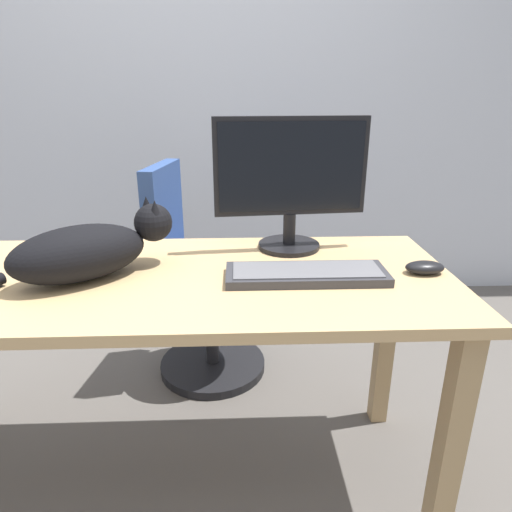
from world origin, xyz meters
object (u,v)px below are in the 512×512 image
Objects in this scene: office_chair at (199,287)px; cat at (87,250)px; computer_mouse at (425,267)px; monitor at (291,179)px; keyboard at (306,274)px.

office_chair is 1.80× the size of cat.
office_chair is 1.02m from computer_mouse.
keyboard is at bearing -85.57° from monitor.
keyboard is at bearing -3.10° from cat.
computer_mouse is (0.34, 0.02, 0.00)m from keyboard.
cat is at bearing -158.56° from monitor.
monitor is at bearing 146.74° from computer_mouse.
office_chair reaches higher than computer_mouse.
office_chair is 8.61× the size of computer_mouse.
computer_mouse is (0.70, -0.66, 0.34)m from office_chair.
monitor is 0.63m from cat.
monitor is at bearing 94.43° from keyboard.
office_chair is 0.85m from keyboard.
monitor reaches higher than cat.
monitor is 4.37× the size of computer_mouse.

